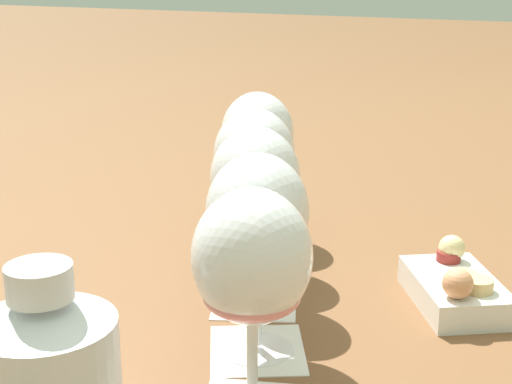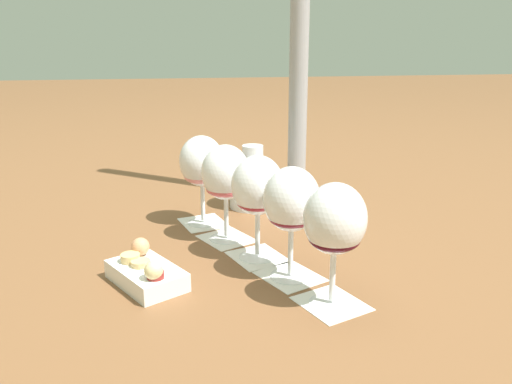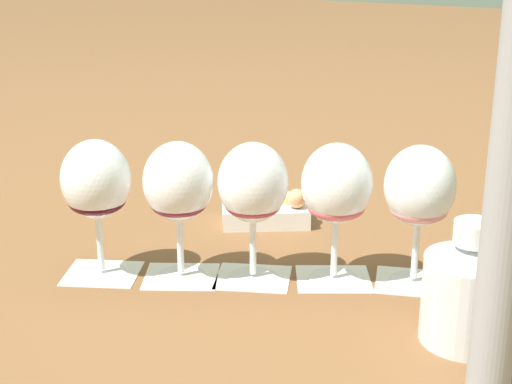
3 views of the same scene
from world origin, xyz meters
name	(u,v)px [view 1 (image 1 of 3)]	position (x,y,z in m)	size (l,w,h in m)	color
ground_plane	(253,304)	(0.00, 0.00, 0.00)	(8.00, 8.00, 0.00)	brown
tasting_card_1	(257,349)	(-0.09, -0.05, 0.00)	(0.13, 0.13, 0.00)	white
tasting_card_2	(258,301)	(0.01, 0.00, 0.00)	(0.13, 0.12, 0.00)	white
tasting_card_3	(254,265)	(0.10, 0.04, 0.00)	(0.13, 0.13, 0.00)	white
tasting_card_4	(257,234)	(0.20, 0.09, 0.00)	(0.13, 0.12, 0.00)	white
wine_glass_0	(252,266)	(-0.20, -0.09, 0.13)	(0.10, 0.10, 0.19)	white
wine_glass_1	(257,221)	(-0.09, -0.05, 0.13)	(0.10, 0.10, 0.19)	white
wine_glass_2	(258,186)	(0.01, 0.00, 0.13)	(0.10, 0.10, 0.19)	white
wine_glass_3	(254,162)	(0.10, 0.04, 0.13)	(0.10, 0.10, 0.19)	white
wine_glass_4	(257,140)	(0.20, 0.09, 0.13)	(0.10, 0.10, 0.19)	white
ceramic_vase	(47,370)	(-0.30, 0.03, 0.07)	(0.11, 0.11, 0.15)	silver
snack_dish	(455,287)	(0.09, -0.20, 0.02)	(0.17, 0.15, 0.06)	white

